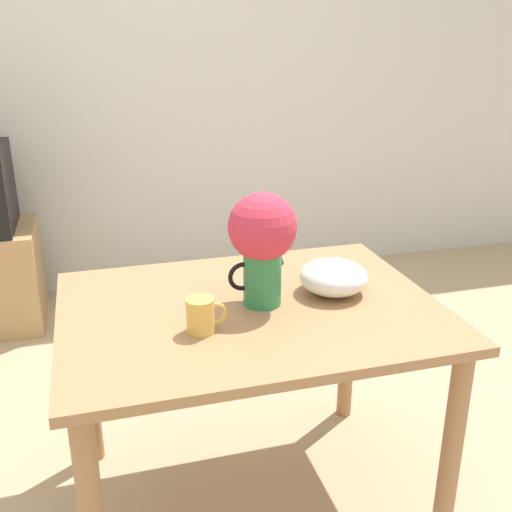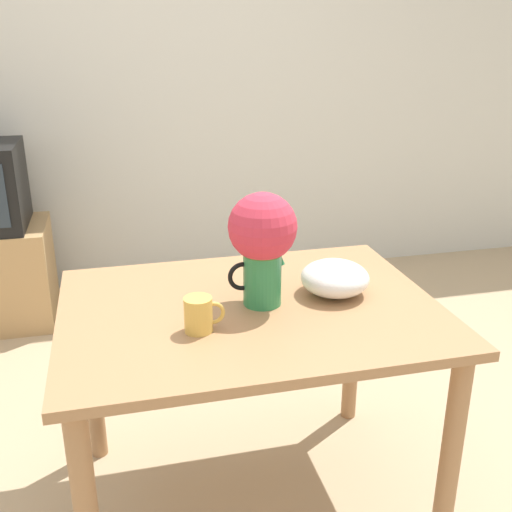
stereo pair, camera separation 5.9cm
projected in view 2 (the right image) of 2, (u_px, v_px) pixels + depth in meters
The scene contains 6 objects.
ground_plane at pixel (212, 483), 2.13m from camera, with size 12.00×12.00×0.00m, color tan.
wall_back at pixel (148, 69), 3.44m from camera, with size 8.00×0.05×2.60m.
table at pixel (250, 338), 1.84m from camera, with size 1.13×0.85×0.73m.
flower_vase at pixel (262, 238), 1.74m from camera, with size 0.21×0.20×0.35m.
coffee_mug at pixel (199, 314), 1.63m from camera, with size 0.11×0.08×0.10m.
white_bowl at pixel (335, 278), 1.87m from camera, with size 0.22×0.22×0.11m.
Camera 2 is at (-0.26, -1.69, 1.51)m, focal length 42.00 mm.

